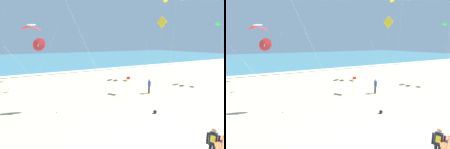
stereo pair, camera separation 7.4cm
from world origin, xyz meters
The scene contains 9 objects.
ocean_water centered at (0.00, 56.18, 0.04)m, with size 160.00×60.00×0.08m, color teal.
shoreline_foam centered at (0.00, 26.48, 0.09)m, with size 160.00×1.66×0.01m, color white.
surfer_lead centered at (0.44, -1.39, 1.04)m, with size 2.02×1.32×1.71m.
kite_diamond_golden_mid centered at (7.02, 9.13, 7.29)m, with size 0.42×3.21×8.16m.
kite_arc_ivory_low centered at (-4.57, 21.17, 7.41)m, with size 4.31×3.89×7.79m.
kite_delta_scarlet_distant centered at (-4.49, 15.98, 5.21)m, with size 4.18×3.00×5.93m.
bystander_blue_top centered at (5.37, 8.82, 0.81)m, with size 0.25×0.49×1.59m.
lifeguard_flag centered at (2.66, 9.08, 1.27)m, with size 0.45×0.05×2.10m.
beach_ball centered at (2.12, 4.34, 0.14)m, with size 0.28×0.28×0.28m, color black.
Camera 1 is at (-7.20, -5.43, 5.47)m, focal length 28.61 mm.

